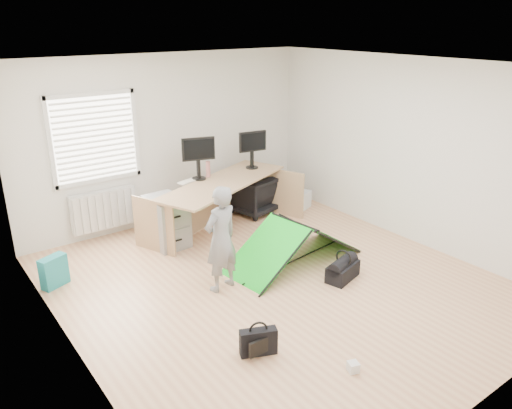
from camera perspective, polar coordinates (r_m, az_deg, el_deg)
ground at (r=6.49m, az=2.13°, el=-8.89°), size 5.50×5.50×0.00m
back_wall at (r=8.19m, az=-9.94°, el=7.29°), size 5.00×0.02×2.70m
window at (r=7.66m, az=-17.95°, el=7.22°), size 1.20×0.06×1.20m
radiator at (r=7.93m, az=-16.99°, el=-0.57°), size 1.00×0.12×0.60m
desk at (r=7.81m, az=-3.65°, el=-0.26°), size 2.55×1.63×0.83m
filing_cabinet at (r=7.48m, az=-10.19°, el=-1.91°), size 0.51×0.66×0.74m
monitor_left at (r=7.76m, az=-6.61°, el=4.62°), size 0.52×0.26×0.49m
monitor_right at (r=8.30m, az=-0.47°, el=5.72°), size 0.49×0.18×0.46m
keyboard at (r=7.73m, az=-7.60°, el=2.71°), size 0.41×0.24×0.02m
thermos at (r=7.89m, az=-5.50°, el=4.06°), size 0.09×0.09×0.25m
office_chair at (r=8.59m, az=-0.31°, el=1.18°), size 0.85×0.87×0.67m
person at (r=6.07m, az=-4.03°, el=-3.96°), size 0.55×0.41×1.35m
kite at (r=6.89m, az=4.42°, el=-4.29°), size 2.02×1.08×0.60m
storage_crate at (r=8.84m, az=4.50°, el=0.42°), size 0.64×0.55×0.30m
tote_bag at (r=6.81m, az=-22.10°, el=-7.11°), size 0.37×0.27×0.40m
laptop_bag at (r=5.19m, az=0.27°, el=-15.43°), size 0.39×0.25×0.28m
white_box at (r=5.11m, az=11.05°, el=-17.76°), size 0.13×0.13×0.10m
duffel_bag at (r=6.61m, az=9.87°, el=-7.54°), size 0.54×0.37×0.21m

